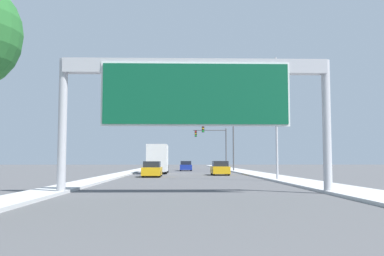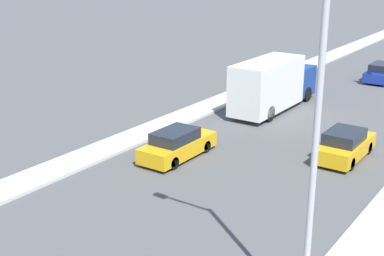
# 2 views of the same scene
# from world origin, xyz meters

# --- Properties ---
(sidewalk_right) EXTENTS (3.00, 120.00, 0.15)m
(sidewalk_right) POSITION_xyz_m (7.75, 60.00, 0.07)
(sidewalk_right) COLOR #BEBEBE
(sidewalk_right) RESTS_ON ground
(median_strip_left) EXTENTS (2.00, 120.00, 0.15)m
(median_strip_left) POSITION_xyz_m (-7.25, 60.00, 0.07)
(median_strip_left) COLOR #BEBEBE
(median_strip_left) RESTS_ON ground
(sign_gantry) EXTENTS (13.32, 0.73, 6.57)m
(sign_gantry) POSITION_xyz_m (0.00, 17.85, 5.10)
(sign_gantry) COLOR #B2B2B7
(sign_gantry) RESTS_ON ground
(car_far_center) EXTENTS (1.80, 4.30, 1.52)m
(car_far_center) POSITION_xyz_m (3.50, 43.50, 0.72)
(car_far_center) COLOR gold
(car_far_center) RESTS_ON ground
(car_near_center) EXTENTS (1.76, 4.56, 1.51)m
(car_near_center) POSITION_xyz_m (-3.50, 38.78, 0.71)
(car_near_center) COLOR gold
(car_near_center) RESTS_ON ground
(car_mid_left) EXTENTS (1.79, 4.53, 1.48)m
(car_mid_left) POSITION_xyz_m (0.00, 61.99, 0.70)
(car_mid_left) COLOR navy
(car_mid_left) RESTS_ON ground
(truck_box_primary) EXTENTS (2.31, 8.66, 3.43)m
(truck_box_primary) POSITION_xyz_m (-3.50, 49.36, 1.74)
(truck_box_primary) COLOR navy
(truck_box_primary) RESTS_ON ground
(traffic_light_near_intersection) EXTENTS (4.81, 0.32, 6.97)m
(traffic_light_near_intersection) POSITION_xyz_m (5.32, 58.00, 4.69)
(traffic_light_near_intersection) COLOR #4C4C4F
(traffic_light_near_intersection) RESTS_ON ground
(traffic_light_mid_block) EXTENTS (5.58, 0.32, 6.86)m
(traffic_light_mid_block) POSITION_xyz_m (5.03, 68.00, 4.68)
(traffic_light_mid_block) COLOR #4C4C4F
(traffic_light_mid_block) RESTS_ON ground
(street_lamp_right) EXTENTS (2.98, 0.28, 9.81)m
(street_lamp_right) POSITION_xyz_m (6.50, 30.77, 5.77)
(street_lamp_right) COLOR #B2B2B7
(street_lamp_right) RESTS_ON ground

